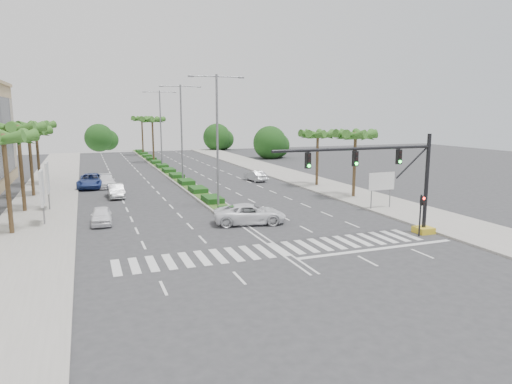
{
  "coord_description": "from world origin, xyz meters",
  "views": [
    {
      "loc": [
        -11.28,
        -25.85,
        8.64
      ],
      "look_at": [
        0.15,
        4.5,
        3.0
      ],
      "focal_mm": 32.0,
      "sensor_mm": 36.0,
      "label": 1
    }
  ],
  "objects_px": {
    "car_parked_a": "(101,216)",
    "car_crossing": "(250,214)",
    "car_right": "(255,176)",
    "car_parked_b": "(116,191)",
    "car_parked_c": "(91,181)",
    "car_parked_d": "(106,181)"
  },
  "relations": [
    {
      "from": "car_parked_a",
      "to": "car_parked_c",
      "type": "relative_size",
      "value": 0.66
    },
    {
      "from": "car_right",
      "to": "car_parked_d",
      "type": "bearing_deg",
      "value": -12.47
    },
    {
      "from": "car_parked_a",
      "to": "car_parked_b",
      "type": "height_order",
      "value": "car_parked_b"
    },
    {
      "from": "car_parked_a",
      "to": "car_parked_d",
      "type": "bearing_deg",
      "value": 88.98
    },
    {
      "from": "car_parked_b",
      "to": "car_right",
      "type": "xyz_separation_m",
      "value": [
        17.56,
        5.81,
        -0.03
      ]
    },
    {
      "from": "car_parked_a",
      "to": "car_parked_c",
      "type": "distance_m",
      "value": 19.01
    },
    {
      "from": "car_parked_a",
      "to": "car_right",
      "type": "height_order",
      "value": "car_right"
    },
    {
      "from": "car_parked_c",
      "to": "car_right",
      "type": "bearing_deg",
      "value": 0.53
    },
    {
      "from": "car_parked_d",
      "to": "car_right",
      "type": "bearing_deg",
      "value": -6.74
    },
    {
      "from": "car_parked_a",
      "to": "car_crossing",
      "type": "height_order",
      "value": "car_crossing"
    },
    {
      "from": "car_parked_a",
      "to": "car_parked_d",
      "type": "distance_m",
      "value": 18.77
    },
    {
      "from": "car_right",
      "to": "car_parked_b",
      "type": "bearing_deg",
      "value": 10.49
    },
    {
      "from": "car_parked_c",
      "to": "car_parked_b",
      "type": "bearing_deg",
      "value": -67.38
    },
    {
      "from": "car_parked_a",
      "to": "car_crossing",
      "type": "bearing_deg",
      "value": -17.51
    },
    {
      "from": "car_parked_d",
      "to": "car_crossing",
      "type": "xyz_separation_m",
      "value": [
        9.75,
        -22.77,
        0.08
      ]
    },
    {
      "from": "car_parked_b",
      "to": "car_crossing",
      "type": "relative_size",
      "value": 0.75
    },
    {
      "from": "car_parked_a",
      "to": "car_right",
      "type": "bearing_deg",
      "value": 44.36
    },
    {
      "from": "car_parked_b",
      "to": "car_parked_d",
      "type": "xyz_separation_m",
      "value": [
        -0.62,
        7.29,
        -0.0
      ]
    },
    {
      "from": "car_parked_c",
      "to": "car_right",
      "type": "xyz_separation_m",
      "value": [
        19.88,
        -1.75,
        -0.15
      ]
    },
    {
      "from": "car_crossing",
      "to": "car_parked_a",
      "type": "bearing_deg",
      "value": 81.05
    },
    {
      "from": "car_parked_c",
      "to": "car_crossing",
      "type": "height_order",
      "value": "car_parked_c"
    },
    {
      "from": "car_parked_d",
      "to": "car_crossing",
      "type": "height_order",
      "value": "car_crossing"
    }
  ]
}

